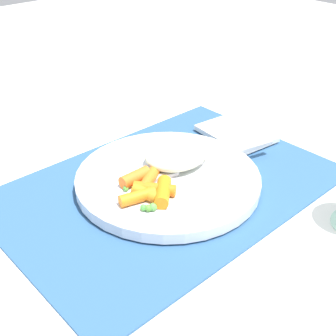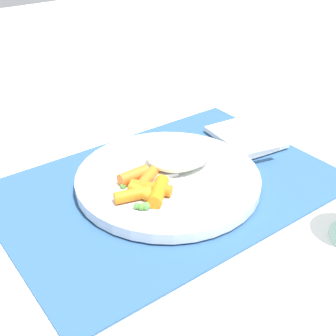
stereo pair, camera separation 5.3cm
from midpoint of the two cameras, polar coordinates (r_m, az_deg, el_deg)
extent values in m
plane|color=white|center=(0.62, -2.44, -2.50)|extent=(2.40, 2.40, 0.00)
cube|color=#2D5684|center=(0.62, -2.45, -2.27)|extent=(0.45, 0.31, 0.01)
cylinder|color=white|center=(0.61, -2.47, -1.46)|extent=(0.25, 0.25, 0.01)
ellipsoid|color=beige|center=(0.62, -1.30, 1.72)|extent=(0.09, 0.08, 0.03)
cylinder|color=orange|center=(0.56, -3.35, -3.10)|extent=(0.05, 0.05, 0.02)
cylinder|color=orange|center=(0.55, -6.59, -3.70)|extent=(0.05, 0.03, 0.02)
cylinder|color=orange|center=(0.59, -6.74, -1.26)|extent=(0.04, 0.02, 0.02)
cylinder|color=orange|center=(0.59, -5.15, -1.19)|extent=(0.05, 0.04, 0.02)
cylinder|color=orange|center=(0.56, -5.55, -3.30)|extent=(0.02, 0.04, 0.01)
cylinder|color=orange|center=(0.57, -4.36, -2.70)|extent=(0.04, 0.05, 0.02)
sphere|color=green|center=(0.54, -3.07, -4.59)|extent=(0.01, 0.01, 0.01)
sphere|color=#5AA846|center=(0.54, -4.72, -5.00)|extent=(0.01, 0.01, 0.01)
sphere|color=#58983D|center=(0.56, -7.00, -3.81)|extent=(0.01, 0.01, 0.01)
sphere|color=green|center=(0.54, -5.91, -5.07)|extent=(0.01, 0.01, 0.01)
sphere|color=#55B43F|center=(0.58, -7.94, -2.63)|extent=(0.01, 0.01, 0.01)
sphere|color=green|center=(0.60, -6.43, -0.83)|extent=(0.01, 0.01, 0.01)
sphere|color=#458E40|center=(0.57, -3.01, -2.78)|extent=(0.01, 0.01, 0.01)
sphere|color=#559434|center=(0.54, -5.32, -5.14)|extent=(0.01, 0.01, 0.01)
sphere|color=green|center=(0.59, -5.86, -1.57)|extent=(0.01, 0.01, 0.01)
cube|color=#B8B8B8|center=(0.60, -3.50, -0.92)|extent=(0.05, 0.03, 0.01)
cube|color=#B8B8B8|center=(0.64, 4.96, 1.50)|extent=(0.16, 0.05, 0.01)
cube|color=white|center=(0.74, 6.53, 4.33)|extent=(0.10, 0.12, 0.01)
camera|label=1|loc=(0.03, -92.51, -1.56)|focal=48.40mm
camera|label=2|loc=(0.03, 87.49, 1.56)|focal=48.40mm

